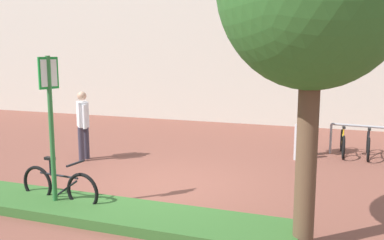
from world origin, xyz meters
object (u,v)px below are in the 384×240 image
object	(u,v)px
parking_sign_post	(50,111)
bike_at_sign	(59,187)
bollard_steel	(297,142)
person_suited_navy	(309,118)
person_shirt_blue	(83,121)

from	to	relation	value
parking_sign_post	bike_at_sign	bearing A→B (deg)	99.20
parking_sign_post	bollard_steel	bearing A→B (deg)	54.05
bollard_steel	person_suited_navy	bearing A→B (deg)	68.39
parking_sign_post	person_suited_navy	size ratio (longest dim) A/B	1.51
bike_at_sign	person_suited_navy	distance (m)	6.51
parking_sign_post	bollard_steel	world-z (taller)	parking_sign_post
parking_sign_post	person_shirt_blue	world-z (taller)	parking_sign_post
parking_sign_post	bollard_steel	xyz separation A→B (m)	(3.52, 4.86, -1.24)
parking_sign_post	person_shirt_blue	size ratio (longest dim) A/B	1.51
bike_at_sign	bollard_steel	size ratio (longest dim) A/B	1.86
person_suited_navy	bollard_steel	bearing A→B (deg)	-111.61
bollard_steel	person_suited_navy	distance (m)	0.81
parking_sign_post	person_suited_navy	distance (m)	6.63
bike_at_sign	parking_sign_post	bearing A→B (deg)	-80.80
bollard_steel	person_suited_navy	world-z (taller)	person_suited_navy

